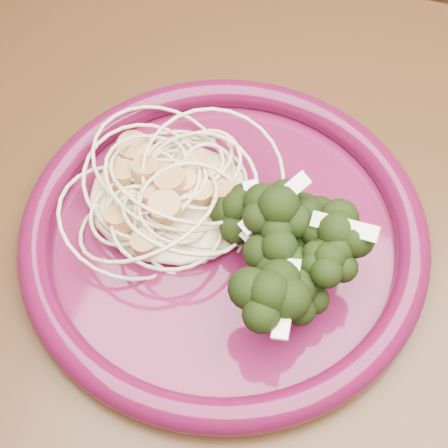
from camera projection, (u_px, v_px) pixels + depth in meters
name	position (u px, v px, depth m)	size (l,w,h in m)	color
dining_table	(177.00, 340.00, 0.55)	(1.20, 0.80, 0.75)	#472814
dinner_plate	(224.00, 230.00, 0.48)	(0.39, 0.39, 0.03)	#540F2D
spaghetti_pile	(172.00, 193.00, 0.49)	(0.14, 0.12, 0.03)	beige
scallop_cluster	(169.00, 164.00, 0.46)	(0.12, 0.12, 0.04)	tan
broccoli_pile	(294.00, 252.00, 0.44)	(0.10, 0.17, 0.06)	black
onion_garnish	(299.00, 225.00, 0.41)	(0.07, 0.11, 0.06)	white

